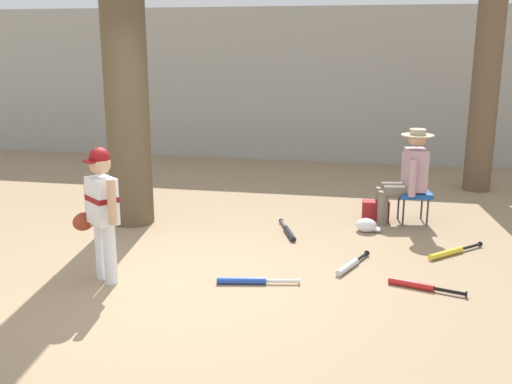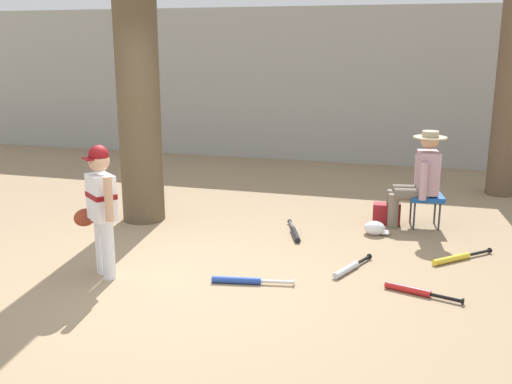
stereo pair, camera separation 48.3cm
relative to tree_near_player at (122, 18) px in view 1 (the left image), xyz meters
name	(u,v)px [view 1 (the left image)]	position (x,y,z in m)	size (l,w,h in m)	color
ground_plane	(184,287)	(1.29, -1.86, -2.52)	(60.00, 60.00, 0.00)	#937A5B
concrete_back_wall	(287,85)	(1.29, 4.63, -1.07)	(18.00, 0.36, 2.89)	#9E9E99
tree_near_player	(122,18)	(0.00, 0.00, 0.00)	(0.81, 0.81, 5.84)	brown
tree_behind_spectator	(489,46)	(4.59, 2.67, -0.33)	(0.62, 0.62, 5.00)	brown
young_ballplayer	(101,206)	(0.49, -1.86, -1.77)	(0.59, 0.41, 1.31)	white
folding_stool	(414,195)	(3.51, 0.68, -2.15)	(0.46, 0.46, 0.41)	#194C9E
seated_spectator	(407,173)	(3.41, 0.66, -1.88)	(0.68, 0.54, 1.20)	#6B6051
handbag_beside_stool	(376,211)	(3.04, 0.66, -2.39)	(0.34, 0.18, 0.26)	maroon
bat_aluminum_silver	(350,265)	(2.80, -1.09, -2.48)	(0.32, 0.68, 0.07)	#B7BCC6
bat_red_barrel	(417,285)	(3.44, -1.48, -2.48)	(0.70, 0.26, 0.07)	red
bat_black_composite	(288,232)	(2.03, -0.12, -2.48)	(0.32, 0.74, 0.07)	black
bat_blue_youth	(248,281)	(1.87, -1.68, -2.48)	(0.79, 0.20, 0.07)	#2347AD
bat_yellow_trainer	(450,252)	(3.84, -0.49, -2.48)	(0.64, 0.61, 0.07)	yellow
batting_helmet_white	(366,225)	(2.94, 0.19, -2.44)	(0.30, 0.23, 0.17)	silver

